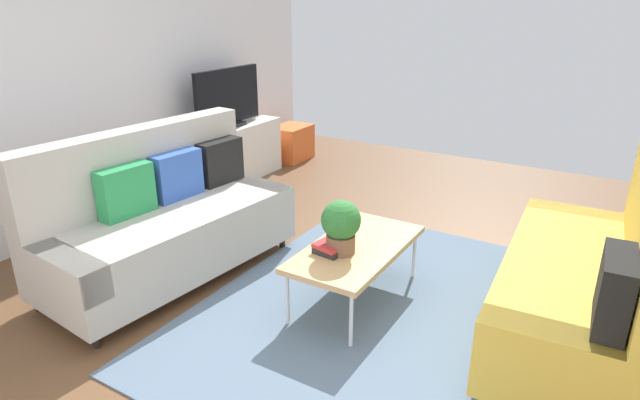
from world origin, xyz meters
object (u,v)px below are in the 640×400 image
Objects in this scene: couch_green at (593,278)px; coffee_table at (356,249)px; couch_beige at (164,218)px; bottle_0 at (204,128)px; table_book_0 at (333,248)px; tv at (228,99)px; storage_trunk at (291,143)px; vase_0 at (187,128)px; tv_console at (230,154)px; potted_plant at (341,225)px.

coffee_table is at bearing 98.17° from couch_green.
couch_beige is 1.01× the size of couch_green.
table_book_0 is at bearing -119.30° from bottle_0.
tv is at bearing -147.41° from couch_beige.
table_book_0 is at bearing -141.46° from storage_trunk.
coffee_table is (-0.29, 1.42, -0.05)m from couch_green.
vase_0 is at bearing 174.90° from storage_trunk.
couch_beige is 1.47m from coffee_table.
couch_beige is at bearing -147.38° from bottle_0.
tv is at bearing 175.84° from storage_trunk.
tv is at bearing -90.00° from tv_console.
couch_green reaches higher than coffee_table.
potted_plant is (-2.80, -2.29, 0.40)m from storage_trunk.
couch_green is 5.39× the size of potted_plant.
couch_beige reaches higher than storage_trunk.
potted_plant is 0.18m from table_book_0.
coffee_table is 2.93m from tv.
potted_plant is at bearing -140.76° from storage_trunk.
couch_green is at bearing 108.78° from couch_beige.
storage_trunk is at bearing -157.77° from couch_beige.
tv_console is at bearing 53.81° from table_book_0.
storage_trunk is at bearing 41.25° from coffee_table.
coffee_table is 5.98× the size of vase_0.
table_book_0 is (-2.81, -2.24, 0.22)m from storage_trunk.
coffee_table is 4.58× the size of table_book_0.
table_book_0 is (-0.44, 1.52, -0.00)m from couch_green.
tv is at bearing -6.88° from vase_0.
couch_green is at bearing -100.08° from vase_0.
potted_plant is at bearing 105.45° from couch_beige.
bottle_0 is (0.85, 3.82, 0.28)m from couch_green.
tv_console is at bearing 174.81° from storage_trunk.
couch_green reaches higher than bottle_0.
vase_0 is at bearing 65.26° from potted_plant.
tv reaches higher than vase_0.
tv_console is (1.57, 2.44, -0.07)m from coffee_table.
couch_green reaches higher than storage_trunk.
bottle_0 is at bearing 64.48° from coffee_table.
potted_plant is at bearing -82.93° from table_book_0.
couch_green reaches higher than table_book_0.
couch_green is at bearing -122.29° from storage_trunk.
bottle_0 is (-0.42, -0.04, 0.40)m from tv_console.
bottle_0 reaches higher than table_book_0.
couch_green reaches higher than potted_plant.
storage_trunk is at bearing 39.24° from potted_plant.
bottle_0 is (1.14, 2.40, 0.32)m from coffee_table.
coffee_table is at bearing -34.07° from table_book_0.
storage_trunk is 2.17× the size of table_book_0.
tv is 6.51× the size of bottle_0.
bottle_0 is (0.16, -0.09, -0.02)m from vase_0.
tv_console is 2.90m from table_book_0.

